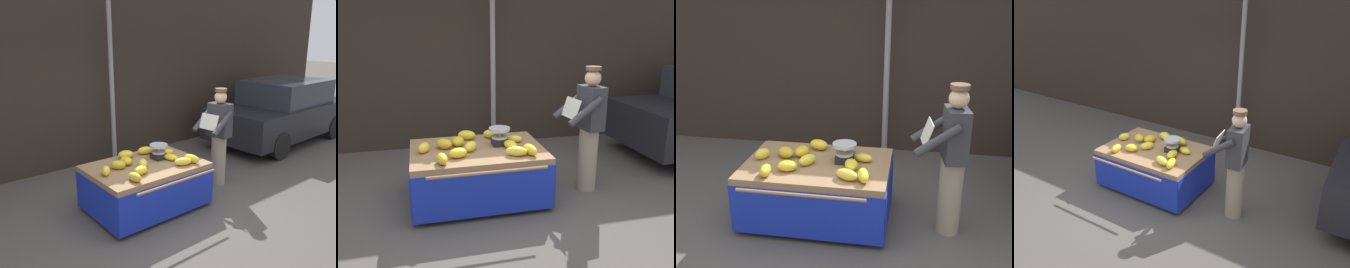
% 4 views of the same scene
% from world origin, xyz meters
% --- Properties ---
extents(ground_plane, '(60.00, 60.00, 0.00)m').
position_xyz_m(ground_plane, '(0.00, 0.00, 0.00)').
color(ground_plane, '#514C47').
extents(back_wall, '(16.00, 0.24, 3.66)m').
position_xyz_m(back_wall, '(0.00, 2.95, 1.83)').
color(back_wall, '#332821').
rests_on(back_wall, ground).
extents(street_pole, '(0.09, 0.09, 3.31)m').
position_xyz_m(street_pole, '(0.43, 2.49, 1.65)').
color(street_pole, gray).
rests_on(street_pole, ground).
extents(banana_cart, '(1.71, 1.39, 0.70)m').
position_xyz_m(banana_cart, '(-0.20, 0.50, 0.52)').
color(banana_cart, '#93704C').
rests_on(banana_cart, ground).
extents(weighing_scale, '(0.28, 0.28, 0.23)m').
position_xyz_m(weighing_scale, '(0.11, 0.58, 0.82)').
color(weighing_scale, black).
rests_on(weighing_scale, banana_cart).
extents(banana_bunch_0, '(0.23, 0.26, 0.12)m').
position_xyz_m(banana_bunch_0, '(-0.30, 0.42, 0.77)').
color(banana_bunch_0, yellow).
rests_on(banana_bunch_0, banana_cart).
extents(banana_bunch_1, '(0.29, 0.22, 0.12)m').
position_xyz_m(banana_bunch_1, '(0.21, 0.12, 0.76)').
color(banana_bunch_1, yellow).
rests_on(banana_bunch_1, banana_cart).
extents(banana_bunch_2, '(0.19, 0.25, 0.12)m').
position_xyz_m(banana_bunch_2, '(-0.43, 0.67, 0.77)').
color(banana_bunch_2, gold).
rests_on(banana_bunch_2, banana_cart).
extents(banana_bunch_3, '(0.29, 0.25, 0.13)m').
position_xyz_m(banana_bunch_3, '(-0.28, 0.91, 0.77)').
color(banana_bunch_3, yellow).
rests_on(banana_bunch_3, banana_cart).
extents(banana_bunch_4, '(0.20, 0.23, 0.13)m').
position_xyz_m(banana_bunch_4, '(-0.87, 0.50, 0.77)').
color(banana_bunch_4, yellow).
rests_on(banana_bunch_4, banana_cart).
extents(banana_bunch_5, '(0.24, 0.16, 0.10)m').
position_xyz_m(banana_bunch_5, '(0.32, 0.63, 0.75)').
color(banana_bunch_5, yellow).
rests_on(banana_bunch_5, banana_cart).
extents(banana_bunch_6, '(0.14, 0.25, 0.12)m').
position_xyz_m(banana_bunch_6, '(-0.68, 0.07, 0.77)').
color(banana_bunch_6, gold).
rests_on(banana_bunch_6, banana_cart).
extents(banana_bunch_7, '(0.26, 0.21, 0.12)m').
position_xyz_m(banana_bunch_7, '(-0.48, 0.23, 0.76)').
color(banana_bunch_7, yellow).
rests_on(banana_bunch_7, banana_cart).
extents(banana_bunch_8, '(0.17, 0.29, 0.13)m').
position_xyz_m(banana_bunch_8, '(0.39, 0.12, 0.77)').
color(banana_bunch_8, yellow).
rests_on(banana_bunch_8, banana_cart).
extents(banana_bunch_9, '(0.20, 0.29, 0.10)m').
position_xyz_m(banana_bunch_9, '(0.21, 0.41, 0.75)').
color(banana_bunch_9, yellow).
rests_on(banana_bunch_9, banana_cart).
extents(banana_bunch_10, '(0.28, 0.22, 0.12)m').
position_xyz_m(banana_bunch_10, '(0.07, 0.89, 0.77)').
color(banana_bunch_10, yellow).
rests_on(banana_bunch_10, banana_cart).
extents(banana_bunch_11, '(0.28, 0.27, 0.13)m').
position_xyz_m(banana_bunch_11, '(-0.61, 0.60, 0.77)').
color(banana_bunch_11, gold).
rests_on(banana_bunch_11, banana_cart).
extents(vendor_person, '(0.61, 0.56, 1.71)m').
position_xyz_m(vendor_person, '(1.31, 0.43, 0.87)').
color(vendor_person, gray).
rests_on(vendor_person, ground).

